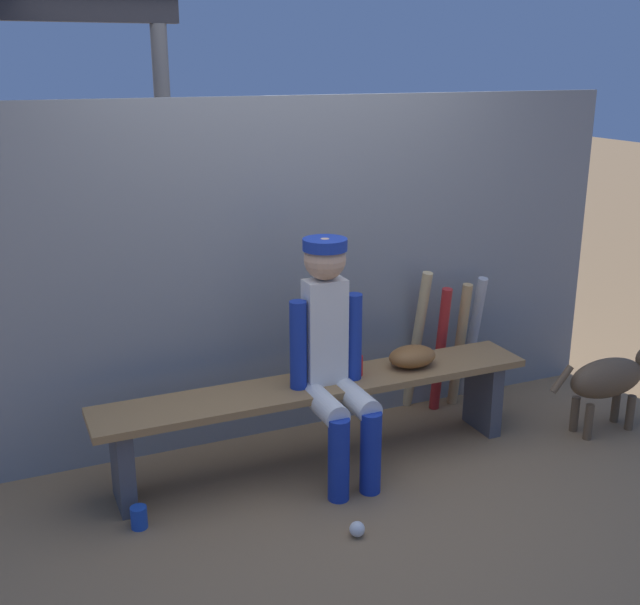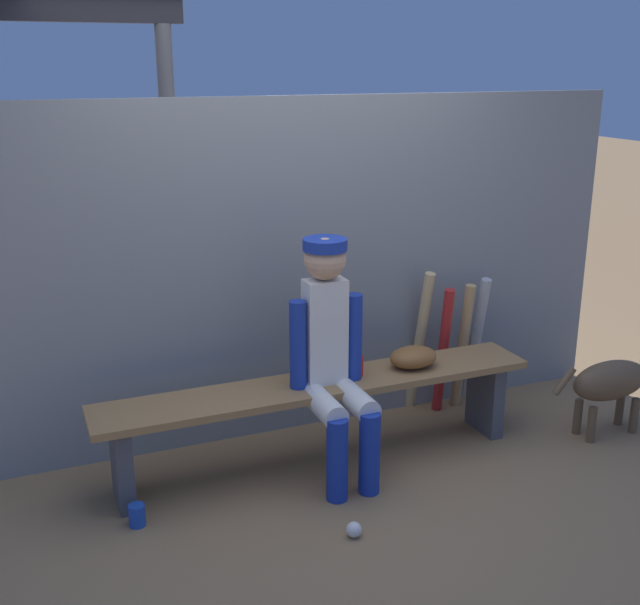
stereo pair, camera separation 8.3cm
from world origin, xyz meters
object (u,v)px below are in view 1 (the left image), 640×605
Objects in this scene: baseball at (357,529)px; cup_on_bench at (356,365)px; bat_wood_natural at (417,341)px; bat_wood_tan at (460,345)px; player_seated at (333,352)px; dog at (614,377)px; baseball_glove at (412,356)px; dugout_bench at (320,401)px; bat_aluminum_silver at (473,338)px; cup_on_ground at (139,517)px; scoreboard at (45,14)px; bat_aluminum_red at (440,350)px.

cup_on_bench is at bearing 64.96° from baseball.
bat_wood_natural reaches higher than bat_wood_tan.
bat_wood_tan is (1.09, 0.45, -0.28)m from player_seated.
dog is (1.90, 0.40, 0.30)m from baseball.
dog is at bearing -14.45° from baseball_glove.
cup_on_bench is 1.61m from dog.
bat_aluminum_silver is (1.26, 0.40, 0.05)m from dugout_bench.
baseball is at bearing -27.38° from cup_on_ground.
baseball is (-0.95, -1.11, -0.43)m from bat_wood_natural.
cup_on_ground is (-0.93, 0.48, 0.02)m from baseball.
bat_wood_natural is 0.27× the size of scoreboard.
bat_wood_natural reaches higher than cup_on_bench.
bat_aluminum_red is 0.31m from bat_aluminum_silver.
cup_on_ground is 1.00× the size of cup_on_bench.
dugout_bench is at bearing -162.21° from bat_aluminum_silver.
player_seated is 4.56× the size of baseball_glove.
player_seated is 1.21m from bat_wood_tan.
cup_on_ground is 0.03× the size of scoreboard.
bat_aluminum_silver is at bearing 17.79° from dugout_bench.
player_seated reaches higher than bat_aluminum_red.
dog is (2.88, -1.65, -2.06)m from scoreboard.
bat_aluminum_silver is at bearing 20.50° from cup_on_bench.
baseball_glove is at bearing -2.62° from cup_on_bench.
bat_wood_tan is at bearing -12.53° from bat_wood_natural.
bat_aluminum_silver is (0.14, 0.06, 0.01)m from bat_wood_tan.
dugout_bench is at bearing 180.00° from baseball_glove.
bat_aluminum_red is 0.98× the size of dog.
bat_wood_tan is at bearing -24.24° from scoreboard.
scoreboard is (-1.11, 1.34, 2.02)m from dugout_bench.
dog is at bearing 11.90° from baseball.
baseball is at bearing -136.38° from bat_aluminum_red.
bat_wood_tan is 0.16m from bat_aluminum_silver.
bat_wood_natural is 1.12× the size of bat_aluminum_red.
cup_on_ground is (-2.30, -0.63, -0.37)m from bat_aluminum_silver.
bat_wood_natural is at bearing 56.35° from baseball_glove.
dugout_bench is 1.32m from bat_aluminum_silver.
baseball is at bearing -168.10° from dog.
cup_on_bench is (0.22, 0.02, 0.16)m from dugout_bench.
bat_aluminum_red is at bearing -26.47° from scoreboard.
cup_on_bench is 0.03× the size of scoreboard.
player_seated is 1.06m from bat_aluminum_red.
player_seated is at bearing -155.62° from bat_aluminum_red.
bat_aluminum_red is 1.00× the size of bat_wood_tan.
bat_wood_tan reaches higher than dog.
player_seated is at bearing -147.21° from cup_on_bench.
dog is (0.82, -0.62, -0.08)m from bat_aluminum_red.
bat_aluminum_red is 0.16m from bat_wood_tan.
baseball_glove is 0.51m from bat_aluminum_red.
dugout_bench is 2.87× the size of bat_aluminum_silver.
scoreboard is at bearing 150.24° from dog.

